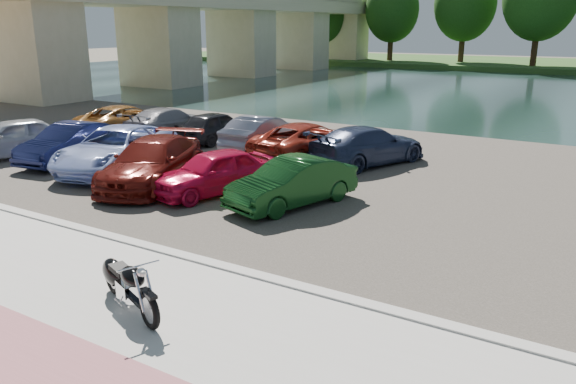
% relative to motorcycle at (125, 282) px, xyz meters
% --- Properties ---
extents(ground, '(200.00, 200.00, 0.00)m').
position_rel_motorcycle_xyz_m(ground, '(0.35, 0.28, -0.56)').
color(ground, '#595447').
rests_on(ground, ground).
extents(promenade, '(60.00, 6.00, 0.10)m').
position_rel_motorcycle_xyz_m(promenade, '(0.35, -0.72, -0.51)').
color(promenade, '#BAB6AF').
rests_on(promenade, ground).
extents(pink_path, '(60.00, 2.00, 0.01)m').
position_rel_motorcycle_xyz_m(pink_path, '(0.35, -2.22, -0.46)').
color(pink_path, '#A05A61').
rests_on(pink_path, promenade).
extents(kerb, '(60.00, 0.30, 0.14)m').
position_rel_motorcycle_xyz_m(kerb, '(0.35, 2.28, -0.49)').
color(kerb, '#BAB6AF').
rests_on(kerb, ground).
extents(parking_lot, '(60.00, 18.00, 0.04)m').
position_rel_motorcycle_xyz_m(parking_lot, '(0.35, 11.28, -0.54)').
color(parking_lot, '#3E3A32').
rests_on(parking_lot, ground).
extents(river, '(120.00, 40.00, 0.00)m').
position_rel_motorcycle_xyz_m(river, '(0.35, 40.28, -0.56)').
color(river, '#172A27').
rests_on(river, ground).
extents(far_bank, '(120.00, 24.00, 0.60)m').
position_rel_motorcycle_xyz_m(far_bank, '(0.35, 72.28, -0.26)').
color(far_bank, '#21491A').
rests_on(far_bank, ground).
extents(bridge, '(7.00, 56.00, 8.55)m').
position_rel_motorcycle_xyz_m(bridge, '(-27.65, 41.31, 4.96)').
color(bridge, '#C6B589').
rests_on(bridge, ground).
extents(motorcycle, '(2.23, 1.11, 1.05)m').
position_rel_motorcycle_xyz_m(motorcycle, '(0.00, 0.00, 0.00)').
color(motorcycle, black).
rests_on(motorcycle, promenade).
extents(car_0, '(3.13, 4.80, 1.52)m').
position_rel_motorcycle_xyz_m(car_0, '(-13.19, 6.55, 0.24)').
color(car_0, '#AEB2BB').
rests_on(car_0, parking_lot).
extents(car_1, '(2.22, 4.57, 1.44)m').
position_rel_motorcycle_xyz_m(car_1, '(-10.53, 7.20, 0.20)').
color(car_1, '#161B46').
rests_on(car_1, parking_lot).
extents(car_2, '(3.93, 5.99, 1.53)m').
position_rel_motorcycle_xyz_m(car_2, '(-8.06, 7.22, 0.24)').
color(car_2, '#A0B3E9').
rests_on(car_2, parking_lot).
extents(car_3, '(3.67, 5.54, 1.49)m').
position_rel_motorcycle_xyz_m(car_3, '(-5.55, 6.44, 0.22)').
color(car_3, '#5E130D').
rests_on(car_3, parking_lot).
extents(car_4, '(2.79, 4.31, 1.36)m').
position_rel_motorcycle_xyz_m(car_4, '(-3.23, 6.67, 0.16)').
color(car_4, '#C50D39').
rests_on(car_4, parking_lot).
extents(car_5, '(2.55, 4.32, 1.35)m').
position_rel_motorcycle_xyz_m(car_5, '(-0.55, 6.88, 0.15)').
color(car_5, '#0F3915').
rests_on(car_5, parking_lot).
extents(car_6, '(2.32, 5.01, 1.39)m').
position_rel_motorcycle_xyz_m(car_6, '(-13.03, 12.34, 0.17)').
color(car_6, '#935A21').
rests_on(car_6, parking_lot).
extents(car_7, '(2.22, 4.87, 1.38)m').
position_rel_motorcycle_xyz_m(car_7, '(-10.78, 12.81, 0.17)').
color(car_7, gray).
rests_on(car_7, parking_lot).
extents(car_8, '(1.98, 4.17, 1.38)m').
position_rel_motorcycle_xyz_m(car_8, '(-8.20, 13.13, 0.17)').
color(car_8, black).
rests_on(car_8, parking_lot).
extents(car_9, '(1.53, 4.31, 1.42)m').
position_rel_motorcycle_xyz_m(car_9, '(-5.55, 12.87, 0.19)').
color(car_9, slate).
rests_on(car_9, parking_lot).
extents(car_10, '(3.15, 5.39, 1.41)m').
position_rel_motorcycle_xyz_m(car_10, '(-3.09, 12.34, 0.18)').
color(car_10, maroon).
rests_on(car_10, parking_lot).
extents(car_11, '(3.65, 5.31, 1.43)m').
position_rel_motorcycle_xyz_m(car_11, '(-0.72, 12.68, 0.19)').
color(car_11, '#2A3452').
rests_on(car_11, parking_lot).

